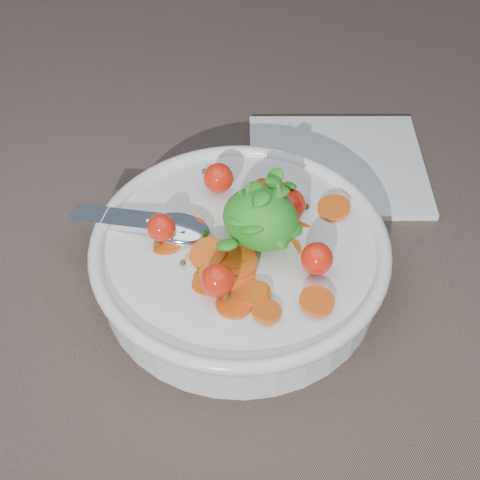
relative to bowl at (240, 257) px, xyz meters
The scene contains 3 objects.
ground 0.05m from the bowl, 132.43° to the left, with size 6.00×6.00×0.00m, color #786155.
bowl is the anchor object (origin of this frame).
napkin 0.19m from the bowl, 88.31° to the left, with size 0.18×0.16×0.01m, color white.
Camera 1 is at (0.23, -0.35, 0.47)m, focal length 50.00 mm.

